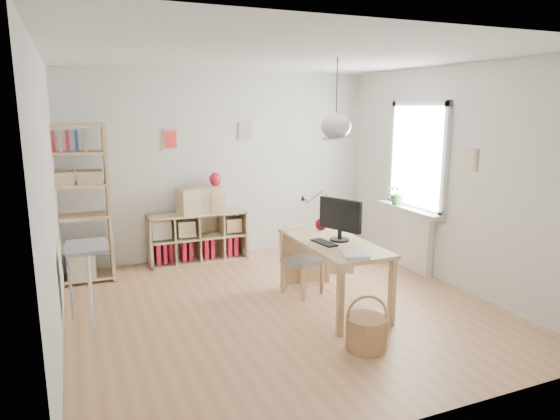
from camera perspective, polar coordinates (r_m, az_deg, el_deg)
name	(u,v)px	position (r m, az deg, el deg)	size (l,w,h in m)	color
ground	(282,308)	(5.67, 0.25, -11.10)	(4.50, 4.50, 0.00)	tan
room_shell	(336,126)	(5.34, 6.42, 9.51)	(4.50, 4.50, 4.50)	white
window_unit	(418,157)	(6.93, 15.52, 5.91)	(0.07, 1.16, 1.46)	white
radiator	(411,240)	(7.11, 14.79, -3.36)	(0.10, 0.80, 0.80)	white
windowsill	(410,210)	(6.98, 14.65, 0.01)	(0.22, 1.20, 0.06)	white
desk	(333,249)	(5.56, 6.11, -4.48)	(0.70, 1.50, 0.75)	tan
cube_shelf	(196,241)	(7.32, -9.58, -3.50)	(1.40, 0.38, 0.72)	tan
tall_bookshelf	(75,198)	(6.71, -22.36, 1.28)	(0.80, 0.38, 2.00)	tan
side_table	(81,263)	(5.39, -21.80, -5.67)	(0.40, 0.55, 0.85)	gray
chair	(299,256)	(5.97, 2.21, -5.32)	(0.50, 0.50, 0.79)	gray
wicker_basket	(366,332)	(4.79, 9.85, -13.53)	(0.38, 0.38, 0.52)	#9D6D46
storage_chest	(332,255)	(6.97, 5.95, -5.13)	(0.72, 0.77, 0.58)	beige
monitor	(340,217)	(5.50, 6.89, -0.82)	(0.26, 0.51, 0.47)	black
keyboard	(324,243)	(5.42, 5.07, -3.75)	(0.13, 0.34, 0.02)	black
task_lamp	(313,206)	(6.03, 3.84, 0.52)	(0.39, 0.14, 0.41)	black
yarn_ball	(321,224)	(5.99, 4.71, -1.64)	(0.14, 0.14, 0.14)	#4B0A0C
paper_tray	(355,254)	(5.02, 8.55, -5.02)	(0.24, 0.30, 0.03)	white
drawer_chest	(201,200)	(7.17, -9.07, 1.15)	(0.64, 0.29, 0.37)	tan
red_vase	(215,179)	(7.18, -7.42, 3.50)	(0.17, 0.17, 0.20)	#A30D21
potted_plant	(398,193)	(7.14, 13.30, 1.96)	(0.30, 0.26, 0.34)	#286526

